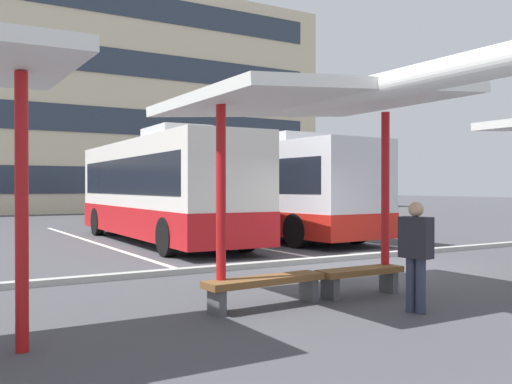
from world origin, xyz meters
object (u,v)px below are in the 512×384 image
Objects in this scene: waiting_shelter_1 at (322,102)px; bench_1 at (265,284)px; coach_bus_1 at (263,191)px; waiting_passenger_0 at (416,250)px; bench_2 at (360,275)px; coach_bus_0 at (161,191)px.

waiting_shelter_1 is 2.86m from bench_1.
waiting_shelter_1 is at bearing -11.33° from bench_1.
coach_bus_1 reaches higher than waiting_passenger_0.
coach_bus_0 is at bearing 87.29° from bench_2.
bench_1 is 1.27× the size of bench_2.
waiting_passenger_0 is (1.63, -1.37, 0.54)m from bench_1.
waiting_passenger_0 is at bearing -40.06° from bench_1.
coach_bus_0 reaches higher than coach_bus_1.
waiting_shelter_1 is (-5.17, -10.09, 1.42)m from coach_bus_1.
bench_2 is at bearing -92.71° from coach_bus_0.
bench_1 is (-2.28, -10.01, -1.29)m from coach_bus_0.
waiting_shelter_1 is (-1.38, -10.19, 1.42)m from coach_bus_0.
bench_1 is at bearing -102.81° from coach_bus_0.
bench_2 is at bearing -113.23° from coach_bus_1.
coach_bus_1 is 6.58× the size of waiting_passenger_0.
coach_bus_1 reaches higher than bench_2.
coach_bus_0 is 10.13m from bench_2.
bench_1 is at bearing -121.47° from coach_bus_1.
coach_bus_1 is at bearing 62.89° from waiting_shelter_1.
bench_1 is 2.20m from waiting_passenger_0.
coach_bus_1 reaches higher than waiting_shelter_1.
coach_bus_1 is 12.14m from waiting_passenger_0.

